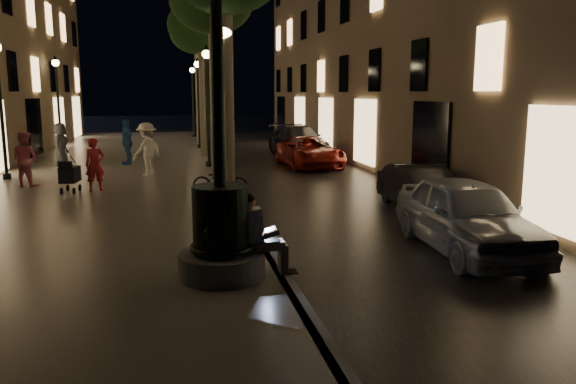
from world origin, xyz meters
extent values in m
plane|color=black|center=(0.00, 15.00, 0.00)|extent=(120.00, 120.00, 0.00)
cube|color=black|center=(3.00, 15.00, 0.01)|extent=(6.00, 45.00, 0.02)
cube|color=slate|center=(-4.00, 15.00, 0.10)|extent=(8.00, 45.00, 0.20)
cube|color=#59595B|center=(0.00, 15.00, 0.10)|extent=(0.25, 45.00, 0.20)
cylinder|color=#59595B|center=(-1.00, 2.00, 0.40)|extent=(1.40, 1.40, 0.40)
cylinder|color=black|center=(-1.00, 2.00, 1.15)|extent=(0.90, 0.90, 1.10)
torus|color=black|center=(-1.00, 2.00, 0.70)|extent=(1.04, 1.04, 0.10)
torus|color=black|center=(-1.00, 2.00, 1.55)|extent=(0.89, 0.89, 0.09)
cylinder|color=black|center=(-1.00, 2.00, 3.30)|extent=(0.20, 0.20, 3.20)
cube|color=gray|center=(-0.45, 2.00, 0.69)|extent=(0.36, 0.24, 0.18)
cube|color=white|center=(-0.51, 2.00, 1.04)|extent=(0.45, 0.26, 0.58)
sphere|color=tan|center=(-0.54, 2.00, 1.41)|extent=(0.21, 0.21, 0.21)
sphere|color=black|center=(-0.55, 2.00, 1.45)|extent=(0.21, 0.21, 0.21)
cube|color=gray|center=(-0.21, 1.91, 0.69)|extent=(0.47, 0.13, 0.14)
cube|color=gray|center=(-0.21, 2.09, 0.69)|extent=(0.47, 0.13, 0.14)
cube|color=gray|center=(0.02, 1.91, 0.45)|extent=(0.13, 0.12, 0.49)
cube|color=gray|center=(0.02, 2.09, 0.45)|extent=(0.13, 0.12, 0.49)
cube|color=black|center=(0.12, 1.91, 0.22)|extent=(0.26, 0.10, 0.03)
cube|color=black|center=(0.12, 2.09, 0.22)|extent=(0.26, 0.10, 0.03)
cube|color=black|center=(-0.19, 2.00, 0.77)|extent=(0.24, 0.33, 0.02)
cube|color=black|center=(-0.35, 2.00, 0.88)|extent=(0.09, 0.33, 0.22)
cube|color=#A4B2EB|center=(-0.33, 2.00, 0.88)|extent=(0.06, 0.30, 0.18)
cylinder|color=#6B604C|center=(-0.25, 8.00, 2.70)|extent=(0.28, 0.28, 5.00)
cylinder|color=#6B604C|center=(-0.20, 14.00, 2.75)|extent=(0.28, 0.28, 5.10)
ellipsoid|color=black|center=(-0.20, 14.00, 6.40)|extent=(3.00, 3.00, 2.40)
cylinder|color=#6B604C|center=(-0.30, 20.00, 2.65)|extent=(0.28, 0.28, 4.90)
ellipsoid|color=black|center=(-0.30, 20.00, 6.20)|extent=(3.00, 3.00, 2.40)
cylinder|color=#6B604C|center=(-0.22, 26.00, 2.80)|extent=(0.28, 0.28, 5.20)
ellipsoid|color=black|center=(-0.22, 26.00, 6.50)|extent=(3.00, 3.00, 2.40)
cylinder|color=black|center=(-0.30, 8.00, 0.30)|extent=(0.28, 0.28, 0.20)
cylinder|color=black|center=(-0.30, 8.00, 2.40)|extent=(0.12, 0.12, 4.40)
sphere|color=#FFD88C|center=(-0.30, 8.00, 4.65)|extent=(0.36, 0.36, 0.36)
cone|color=black|center=(-0.30, 8.00, 4.90)|extent=(0.30, 0.30, 0.22)
cylinder|color=black|center=(-0.30, 16.00, 0.30)|extent=(0.28, 0.28, 0.20)
cylinder|color=black|center=(-0.30, 16.00, 2.40)|extent=(0.12, 0.12, 4.40)
sphere|color=#FFD88C|center=(-0.30, 16.00, 4.65)|extent=(0.36, 0.36, 0.36)
cone|color=black|center=(-0.30, 16.00, 4.90)|extent=(0.30, 0.30, 0.22)
cylinder|color=black|center=(-0.30, 24.00, 0.30)|extent=(0.28, 0.28, 0.20)
cylinder|color=black|center=(-0.30, 24.00, 2.40)|extent=(0.12, 0.12, 4.40)
sphere|color=#FFD88C|center=(-0.30, 24.00, 4.65)|extent=(0.36, 0.36, 0.36)
cone|color=black|center=(-0.30, 24.00, 4.90)|extent=(0.30, 0.30, 0.22)
cylinder|color=black|center=(-0.30, 32.00, 0.30)|extent=(0.28, 0.28, 0.20)
cylinder|color=black|center=(-0.30, 32.00, 2.40)|extent=(0.12, 0.12, 4.40)
sphere|color=#FFD88C|center=(-0.30, 32.00, 4.65)|extent=(0.36, 0.36, 0.36)
cone|color=black|center=(-0.30, 32.00, 4.90)|extent=(0.30, 0.30, 0.22)
cylinder|color=black|center=(-7.40, 14.00, 0.30)|extent=(0.28, 0.28, 0.20)
cylinder|color=black|center=(-7.40, 14.00, 2.40)|extent=(0.12, 0.12, 4.40)
cylinder|color=black|center=(-7.40, 24.00, 0.30)|extent=(0.28, 0.28, 0.20)
cylinder|color=black|center=(-7.40, 24.00, 2.40)|extent=(0.12, 0.12, 4.40)
sphere|color=#FFD88C|center=(-7.40, 24.00, 4.65)|extent=(0.36, 0.36, 0.36)
cone|color=black|center=(-7.40, 24.00, 4.90)|extent=(0.30, 0.30, 0.22)
cube|color=black|center=(-4.76, 10.72, 0.75)|extent=(0.55, 0.81, 0.45)
cube|color=black|center=(-4.81, 10.37, 1.05)|extent=(0.42, 0.22, 0.29)
cylinder|color=black|center=(-4.98, 10.44, 0.30)|extent=(0.07, 0.20, 0.20)
cylinder|color=black|center=(-4.62, 10.39, 0.30)|extent=(0.07, 0.20, 0.20)
cylinder|color=black|center=(-4.90, 11.04, 0.30)|extent=(0.07, 0.20, 0.20)
cylinder|color=black|center=(-4.54, 10.99, 0.30)|extent=(0.07, 0.20, 0.20)
cylinder|color=black|center=(-4.71, 11.12, 1.16)|extent=(0.09, 0.45, 0.28)
imported|color=#A1A5A9|center=(4.00, 3.21, 0.74)|extent=(2.01, 4.45, 1.48)
imported|color=black|center=(4.83, 7.09, 0.61)|extent=(1.41, 3.76, 1.23)
imported|color=maroon|center=(4.00, 16.49, 0.65)|extent=(2.40, 4.77, 1.29)
imported|color=#2A292E|center=(4.44, 20.86, 0.77)|extent=(2.38, 5.39, 1.54)
imported|color=red|center=(-4.05, 10.90, 1.01)|extent=(0.68, 0.55, 1.61)
imported|color=#DA738A|center=(-6.33, 12.17, 1.08)|extent=(1.06, 0.96, 1.77)
imported|color=white|center=(-2.63, 13.93, 1.15)|extent=(1.37, 1.37, 1.91)
imported|color=navy|center=(-3.59, 17.33, 1.15)|extent=(0.82, 1.20, 1.90)
imported|color=#343539|center=(-6.07, 16.67, 1.10)|extent=(0.71, 0.96, 1.79)
imported|color=black|center=(-0.40, 9.38, 0.63)|extent=(1.74, 1.04, 0.86)
camera|label=1|loc=(-1.70, -6.81, 3.15)|focal=35.00mm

